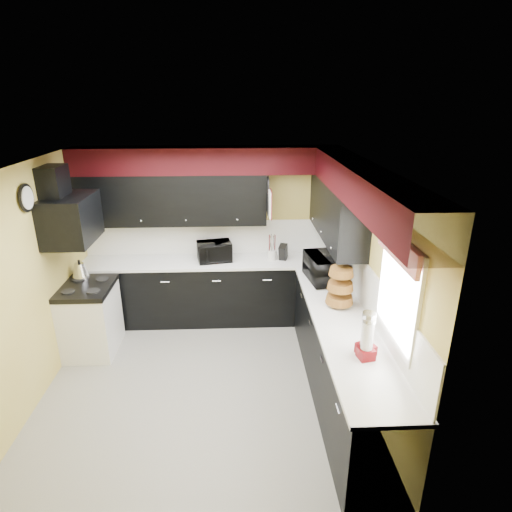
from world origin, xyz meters
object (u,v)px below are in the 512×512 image
Objects in this scene: knife_block at (283,252)px; kettle at (80,270)px; microwave at (324,268)px; utensil_crock at (272,255)px; toaster_oven at (215,251)px.

kettle is at bearing -150.48° from knife_block.
microwave is 4.18× the size of utensil_crock.
utensil_crock is 0.65× the size of kettle.
toaster_oven is at bearing 54.22° from microwave.
toaster_oven is 1.78m from kettle.
utensil_crock is 0.16m from knife_block.
microwave is at bearing -38.83° from knife_block.
utensil_crock is at bearing -10.90° from toaster_oven.
toaster_oven is 0.97m from knife_block.
toaster_oven reaches higher than utensil_crock.
microwave reaches higher than kettle.
microwave is 3.14m from kettle.
kettle is (-1.71, -0.48, -0.06)m from toaster_oven.
microwave reaches higher than knife_block.
microwave is 2.72× the size of kettle.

